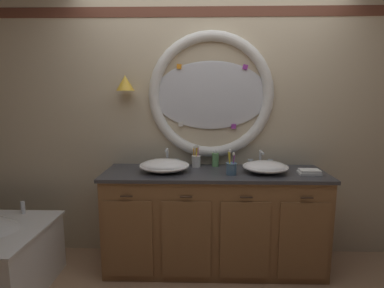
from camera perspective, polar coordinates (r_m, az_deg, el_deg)
The scene contains 11 objects.
ground_plane at distance 2.85m, azimuth 3.64°, elevation -24.36°, with size 14.00×14.00×0.00m, color tan.
back_wall_assembly at distance 2.97m, azimuth 3.44°, elevation 4.45°, with size 6.40×0.26×2.60m.
vanity_counter at distance 2.88m, azimuth 4.12°, elevation -13.85°, with size 1.96×0.61×0.90m.
sink_basin_left at distance 2.71m, azimuth -5.17°, elevation -4.04°, with size 0.44×0.44×0.11m.
sink_basin_right at distance 2.75m, azimuth 13.55°, elevation -4.18°, with size 0.40×0.40×0.10m.
faucet_set_left at distance 2.92m, azimuth -4.67°, elevation -2.83°, with size 0.23×0.13×0.18m.
faucet_set_right at distance 2.96m, azimuth 12.66°, elevation -2.93°, with size 0.24×0.15×0.16m.
toothbrush_holder_left at distance 2.88m, azimuth 0.78°, elevation -3.07°, with size 0.09×0.09×0.21m.
toothbrush_holder_right at distance 2.63m, azimuth 7.35°, elevation -4.46°, with size 0.10×0.10×0.22m.
soap_dispenser at distance 2.91m, azimuth 4.38°, elevation -2.83°, with size 0.06×0.07×0.16m.
folded_hand_towel at distance 2.81m, azimuth 21.08°, elevation -4.91°, with size 0.18×0.13×0.04m.
Camera 1 is at (-0.11, -2.37, 1.58)m, focal length 28.56 mm.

